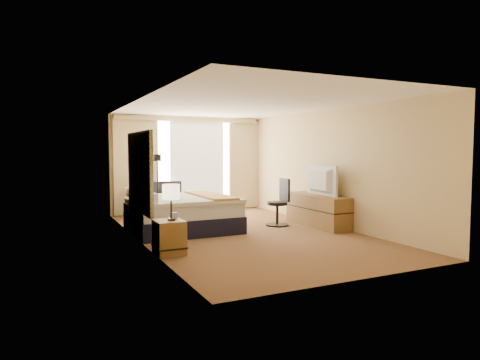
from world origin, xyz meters
name	(u,v)px	position (x,y,z in m)	size (l,w,h in m)	color
floor	(244,233)	(0.00, 0.00, 0.00)	(4.20, 7.00, 0.02)	#592819
ceiling	(244,105)	(0.00, 0.00, 2.60)	(4.20, 7.00, 0.02)	white
wall_back	(188,164)	(0.00, 3.50, 1.30)	(4.20, 0.02, 2.60)	#D6B082
wall_front	(363,180)	(0.00, -3.50, 1.30)	(4.20, 0.02, 2.60)	#D6B082
wall_left	(140,172)	(-2.10, 0.00, 1.30)	(0.02, 7.00, 2.60)	#D6B082
wall_right	(328,168)	(2.10, 0.00, 1.30)	(0.02, 7.00, 2.60)	#D6B082
headboard	(139,172)	(-2.06, 0.20, 1.28)	(0.06, 1.85, 1.50)	black
nightstand_left	(169,237)	(-1.87, -1.05, 0.28)	(0.45, 0.52, 0.55)	olive
nightstand_right	(136,216)	(-1.87, 1.45, 0.28)	(0.45, 0.52, 0.55)	olive
media_dresser	(317,210)	(1.83, 0.00, 0.35)	(0.50, 1.80, 0.70)	olive
window	(197,163)	(0.25, 3.47, 1.32)	(2.30, 0.02, 2.30)	white
curtains	(189,160)	(0.00, 3.39, 1.41)	(4.12, 0.19, 2.56)	beige
bed	(182,213)	(-1.06, 0.79, 0.37)	(2.09, 1.91, 1.02)	black
loveseat	(160,205)	(-0.95, 2.93, 0.29)	(1.41, 0.77, 0.87)	maroon
floor_lamp	(157,174)	(-1.17, 2.30, 1.12)	(0.20, 0.20, 1.59)	black
desk_chair	(279,205)	(1.11, 0.44, 0.47)	(0.51, 0.51, 1.05)	black
lamp_left	(171,193)	(-1.84, -1.10, 1.01)	(0.28, 0.28, 0.59)	black
lamp_right	(137,184)	(-1.82, 1.53, 0.96)	(0.25, 0.25, 0.53)	black
tissue_box	(174,215)	(-1.74, -0.90, 0.60)	(0.11, 0.11, 0.10)	#7D96C1
telephone	(137,202)	(-1.88, 1.34, 0.58)	(0.18, 0.14, 0.07)	black
television	(318,180)	(1.78, -0.06, 1.03)	(1.14, 0.15, 0.65)	black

